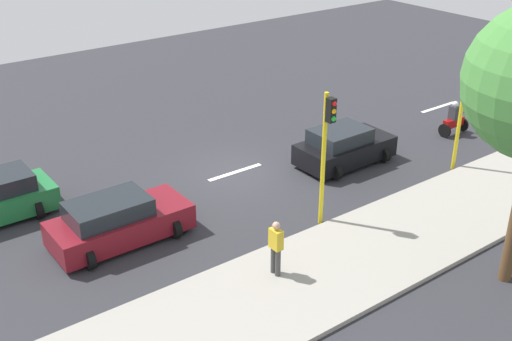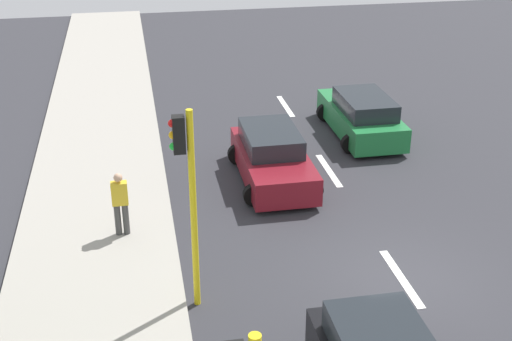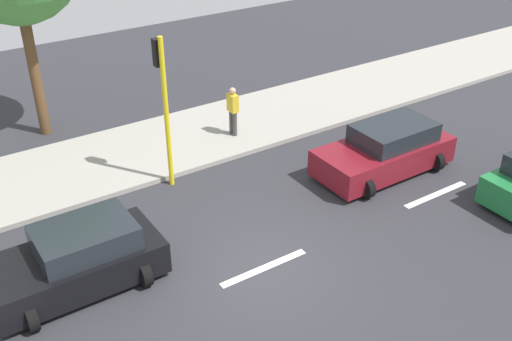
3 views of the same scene
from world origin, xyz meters
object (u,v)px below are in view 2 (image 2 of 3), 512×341
at_px(car_green, 361,116).
at_px(pedestrian_near_signal, 120,202).
at_px(car_maroon, 272,158).
at_px(traffic_light_corner, 188,184).

bearing_deg(car_green, pedestrian_near_signal, 34.44).
distance_m(car_green, pedestrian_near_signal, 9.95).
bearing_deg(car_maroon, car_green, -142.07).
bearing_deg(traffic_light_corner, pedestrian_near_signal, -64.83).
xyz_separation_m(pedestrian_near_signal, traffic_light_corner, (-1.46, 3.10, 1.87)).
distance_m(car_maroon, traffic_light_corner, 6.89).
bearing_deg(traffic_light_corner, car_maroon, -117.26).
height_order(car_maroon, traffic_light_corner, traffic_light_corner).
relative_size(car_maroon, traffic_light_corner, 0.96).
relative_size(pedestrian_near_signal, traffic_light_corner, 0.38).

